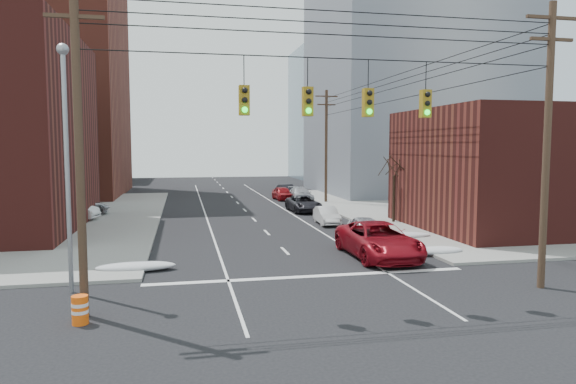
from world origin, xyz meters
name	(u,v)px	position (x,y,z in m)	size (l,w,h in m)	color
ground	(362,329)	(0.00, 0.00, 0.00)	(160.00, 160.00, 0.00)	black
sidewalk_ne	(539,206)	(27.00, 27.00, 0.07)	(40.00, 40.00, 0.15)	gray
building_brick_tall	(7,60)	(-24.00, 48.00, 15.00)	(24.00, 20.00, 30.00)	maroon
building_brick_far	(50,144)	(-26.00, 74.00, 6.00)	(22.00, 18.00, 12.00)	#531C18
building_office	(412,89)	(22.00, 44.00, 12.50)	(22.00, 20.00, 25.00)	gray
building_glass	(356,115)	(24.00, 70.00, 11.00)	(20.00, 18.00, 22.00)	gray
building_storefront	(535,170)	(18.00, 16.00, 4.00)	(16.00, 12.00, 8.00)	#531C18
utility_pole_left	(79,139)	(-8.50, 3.00, 5.78)	(2.20, 0.28, 11.00)	#473323
utility_pole_right	(547,140)	(8.50, 3.00, 5.78)	(2.20, 0.28, 11.00)	#473323
utility_pole_far	(326,144)	(8.50, 34.00, 5.78)	(2.20, 0.28, 11.00)	#473323
traffic_signals	(338,100)	(0.10, 2.97, 7.17)	(17.00, 0.42, 2.02)	black
street_light	(66,147)	(-9.50, 6.00, 5.54)	(0.44, 0.44, 9.32)	gray
bare_tree	(394,192)	(9.59, 20.00, 2.32)	(2.09, 2.20, 4.93)	black
snow_nw	(136,267)	(-7.40, 9.00, 0.21)	(3.50, 1.08, 0.42)	silver
snow_ne	(436,251)	(7.40, 9.50, 0.21)	(3.00, 1.08, 0.42)	silver
snow_east_far	(399,236)	(7.40, 14.00, 0.21)	(4.00, 1.08, 0.42)	silver
red_pickup	(379,240)	(4.28, 9.49, 0.88)	(2.92, 6.33, 1.76)	maroon
parked_car_a	(366,229)	(5.25, 13.89, 0.71)	(1.67, 4.15, 1.41)	#BAB9BF
parked_car_b	(327,216)	(4.80, 20.71, 0.62)	(1.31, 3.76, 1.24)	silver
parked_car_c	(303,204)	(4.80, 27.95, 0.69)	(2.29, 4.97, 1.38)	black
parked_car_d	(301,194)	(6.40, 35.96, 0.71)	(2.00, 4.92, 1.43)	#A2A2A6
parked_car_e	(282,193)	(4.91, 37.89, 0.69)	(1.62, 4.03, 1.37)	maroon
parked_car_f	(287,190)	(6.07, 41.47, 0.67)	(1.42, 4.07, 1.34)	black
lot_car_a	(67,210)	(-13.69, 25.62, 0.90)	(1.58, 4.52, 1.49)	silver
lot_car_b	(74,206)	(-13.64, 28.08, 0.89)	(2.44, 5.29, 1.47)	#B2B3B7
lot_car_c	(9,216)	(-16.78, 22.96, 0.88)	(2.04, 5.02, 1.46)	black
construction_barrel	(80,310)	(-8.50, 2.23, 0.47)	(0.54, 0.54, 0.91)	#FF5A0D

